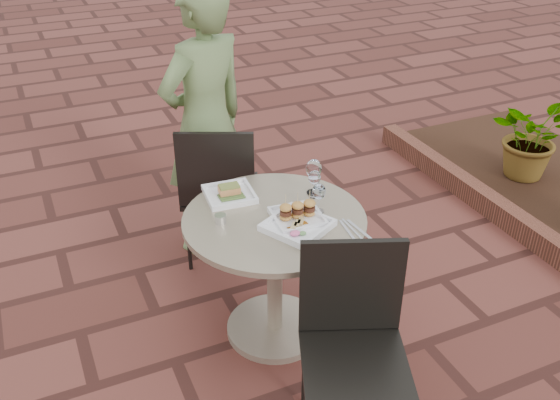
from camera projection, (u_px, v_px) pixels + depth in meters
name	position (u px, v px, depth m)	size (l,w,h in m)	color
ground	(320.00, 317.00, 3.50)	(60.00, 60.00, 0.00)	#5B2B24
cafe_table	(275.00, 258.00, 3.16)	(0.90, 0.90, 0.73)	gray
chair_far	(218.00, 184.00, 3.68)	(0.58, 0.58, 0.93)	black
chair_near	(353.00, 330.00, 2.61)	(0.57, 0.57, 0.93)	black
diner	(206.00, 123.00, 3.70)	(0.62, 0.41, 1.70)	#556D3B
plate_salmon	(230.00, 193.00, 3.19)	(0.26, 0.26, 0.07)	white
plate_sliders	(298.00, 214.00, 3.00)	(0.25, 0.25, 0.15)	white
plate_tuna	(297.00, 225.00, 2.94)	(0.37, 0.37, 0.03)	white
wine_glass_right	(319.00, 192.00, 3.02)	(0.07, 0.07, 0.16)	white
wine_glass_mid	(315.00, 178.00, 3.15)	(0.06, 0.06, 0.15)	white
wine_glass_far	(314.00, 170.00, 3.16)	(0.08, 0.08, 0.19)	white
steel_ramekin	(220.00, 219.00, 2.98)	(0.06, 0.06, 0.04)	silver
cutlery_set	(354.00, 231.00, 2.92)	(0.10, 0.22, 0.00)	silver
planter_curb	(509.00, 217.00, 4.26)	(0.12, 3.00, 0.15)	brown
potted_plant_a	(530.00, 135.00, 4.66)	(0.59, 0.51, 0.65)	#33662D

